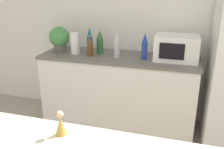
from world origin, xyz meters
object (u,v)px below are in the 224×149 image
Objects in this scene: back_bottle_3 at (100,42)px; back_bottle_1 at (145,47)px; wise_man_figurine_blue at (61,124)px; potted_plant at (59,38)px; back_bottle_0 at (90,46)px; paper_towel_roll at (75,43)px; back_bottle_4 at (90,42)px; microwave at (177,48)px; back_bottle_2 at (117,44)px.

back_bottle_1 is at bearing -10.37° from back_bottle_3.
back_bottle_3 is 2.08× the size of wise_man_figurine_blue.
back_bottle_0 is (0.45, -0.10, -0.06)m from potted_plant.
back_bottle_3 is (0.29, 0.09, 0.01)m from paper_towel_roll.
potted_plant is 0.47m from back_bottle_0.
back_bottle_0 is at bearing -65.84° from back_bottle_4.
microwave is at bearing 6.74° from back_bottle_0.
back_bottle_2 is (0.54, -0.01, 0.02)m from paper_towel_roll.
back_bottle_3 reaches higher than paper_towel_roll.
back_bottle_2 is (0.77, -0.06, -0.02)m from potted_plant.
back_bottle_2 is at bearing 6.84° from back_bottle_0.
back_bottle_1 is 0.68m from back_bottle_4.
back_bottle_2 reaches higher than paper_towel_roll.
potted_plant is 1.28× the size of back_bottle_0.
back_bottle_3 is at bearing 102.14° from wise_man_figurine_blue.
paper_towel_roll is 0.54× the size of microwave.
microwave reaches higher than paper_towel_roll.
back_bottle_2 is at bearing -22.91° from back_bottle_3.
back_bottle_4 reaches higher than back_bottle_1.
back_bottle_4 is 2.22× the size of wise_man_figurine_blue.
back_bottle_3 is (-0.92, 0.02, 0.00)m from microwave.
back_bottle_4 is at bearing -149.42° from back_bottle_3.
back_bottle_1 is 1.04× the size of back_bottle_3.
back_bottle_3 is at bearing 169.63° from back_bottle_1.
potted_plant is at bearing -175.09° from back_bottle_3.
potted_plant reaches higher than paper_towel_roll.
back_bottle_4 is at bearing 176.63° from back_bottle_1.
back_bottle_4 reaches higher than microwave.
back_bottle_2 is 1.70m from wise_man_figurine_blue.
wise_man_figurine_blue is (0.46, -1.66, -0.02)m from back_bottle_0.
back_bottle_3 reaches higher than microwave.
back_bottle_3 is at bearing 62.50° from back_bottle_0.
back_bottle_3 is (-0.57, 0.10, -0.01)m from back_bottle_1.
wise_man_figurine_blue is (0.39, -1.80, -0.05)m from back_bottle_3.
back_bottle_1 is at bearing 3.37° from back_bottle_0.
back_bottle_0 is (0.22, -0.05, -0.01)m from paper_towel_roll.
back_bottle_2 is 1.00× the size of back_bottle_4.
microwave is 0.36m from back_bottle_1.
back_bottle_2 is (-0.67, -0.08, 0.01)m from microwave.
wise_man_figurine_blue is at bearing -106.67° from microwave.
potted_plant is 1.45m from microwave.
paper_towel_roll is 0.86m from back_bottle_1.
microwave is 1.60× the size of back_bottle_3.
microwave is (1.21, 0.07, 0.01)m from paper_towel_roll.
back_bottle_2 is at bearing -6.35° from back_bottle_4.
paper_towel_roll is 0.86× the size of back_bottle_3.
back_bottle_0 is 1.70× the size of wise_man_figurine_blue.
paper_towel_roll is 0.31m from back_bottle_3.
potted_plant is 0.66× the size of microwave.
wise_man_figurine_blue is (0.50, -1.74, -0.06)m from back_bottle_4.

